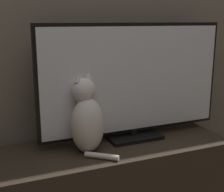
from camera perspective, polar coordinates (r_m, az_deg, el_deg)
name	(u,v)px	position (r m, az deg, el deg)	size (l,w,h in m)	color
tv_stand	(98,190)	(1.76, -2.67, -16.79)	(1.45, 0.43, 0.48)	#33281E
tv	(134,82)	(1.71, 4.05, 2.57)	(1.07, 0.18, 0.64)	black
cat	(87,119)	(1.56, -4.68, -4.26)	(0.21, 0.28, 0.41)	silver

